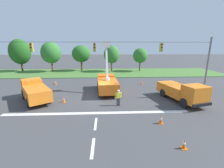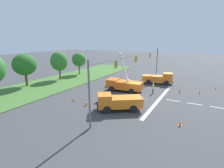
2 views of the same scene
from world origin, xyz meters
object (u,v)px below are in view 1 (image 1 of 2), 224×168
at_px(tree_east, 112,54).
at_px(road_worker, 118,97).
at_px(utility_truck_support_far, 182,92).
at_px(traffic_cone_far_left, 142,82).
at_px(utility_truck_bucket_lift, 107,83).
at_px(tree_centre, 81,54).
at_px(tree_far_east, 140,56).
at_px(traffic_cone_foreground_left, 56,82).
at_px(traffic_cone_mid_left, 184,144).
at_px(traffic_cone_lane_edge_a, 161,119).
at_px(traffic_cone_mid_right, 45,87).
at_px(traffic_cone_lane_edge_b, 64,100).
at_px(tree_far_west, 20,52).
at_px(tree_west, 51,53).
at_px(utility_truck_support_near, 35,91).

distance_m(tree_east, road_worker, 22.16).
xyz_separation_m(utility_truck_support_far, traffic_cone_far_left, (-2.63, 8.10, -0.84)).
bearing_deg(utility_truck_bucket_lift, utility_truck_support_far, -25.92).
distance_m(tree_centre, tree_far_east, 14.65).
relative_size(utility_truck_support_far, traffic_cone_foreground_left, 9.14).
height_order(traffic_cone_mid_left, traffic_cone_lane_edge_a, traffic_cone_lane_edge_a).
bearing_deg(tree_centre, traffic_cone_mid_right, -99.50).
distance_m(road_worker, traffic_cone_lane_edge_b, 6.22).
bearing_deg(tree_centre, traffic_cone_mid_left, -70.54).
height_order(tree_centre, utility_truck_bucket_lift, utility_truck_bucket_lift).
relative_size(traffic_cone_lane_edge_a, traffic_cone_lane_edge_b, 1.12).
height_order(tree_east, traffic_cone_mid_left, tree_east).
bearing_deg(tree_east, utility_truck_bucket_lift, -94.56).
relative_size(tree_far_west, tree_far_east, 1.37).
bearing_deg(traffic_cone_mid_left, utility_truck_bucket_lift, 110.73).
xyz_separation_m(tree_west, traffic_cone_mid_right, (4.15, -15.51, -4.22)).
xyz_separation_m(tree_centre, road_worker, (7.34, -23.44, -3.30)).
bearing_deg(utility_truck_support_far, utility_truck_support_near, 176.47).
bearing_deg(traffic_cone_lane_edge_a, traffic_cone_lane_edge_b, 150.62).
height_order(tree_east, traffic_cone_far_left, tree_east).
bearing_deg(traffic_cone_foreground_left, traffic_cone_far_left, -1.80).
distance_m(tree_far_west, tree_east, 22.34).
distance_m(tree_far_west, traffic_cone_mid_left, 39.90).
bearing_deg(tree_west, utility_truck_support_near, -76.55).
relative_size(tree_far_west, traffic_cone_mid_right, 9.88).
bearing_deg(utility_truck_support_near, tree_west, 103.45).
bearing_deg(traffic_cone_far_left, traffic_cone_mid_right, -170.89).
bearing_deg(tree_far_east, tree_far_west, 177.46).
height_order(tree_west, tree_east, tree_west).
bearing_deg(road_worker, utility_truck_support_near, 168.28).
bearing_deg(tree_far_east, tree_west, 179.36).
xyz_separation_m(utility_truck_support_far, traffic_cone_foreground_left, (-16.87, 8.55, -0.82)).
height_order(road_worker, traffic_cone_mid_left, road_worker).
relative_size(tree_east, traffic_cone_foreground_left, 8.91).
bearing_deg(utility_truck_bucket_lift, utility_truck_support_near, -159.79).
height_order(tree_east, road_worker, tree_east).
distance_m(utility_truck_bucket_lift, road_worker, 5.16).
bearing_deg(utility_truck_bucket_lift, tree_centre, 108.62).
distance_m(tree_centre, traffic_cone_lane_edge_b, 22.63).
xyz_separation_m(tree_centre, utility_truck_support_near, (-2.13, -21.48, -3.12)).
bearing_deg(traffic_cone_mid_left, tree_west, 121.24).
height_order(utility_truck_bucket_lift, traffic_cone_foreground_left, utility_truck_bucket_lift).
relative_size(utility_truck_bucket_lift, road_worker, 3.83).
bearing_deg(traffic_cone_lane_edge_a, traffic_cone_mid_left, -84.38).
xyz_separation_m(traffic_cone_lane_edge_b, traffic_cone_far_left, (10.73, 7.82, 0.02)).
bearing_deg(road_worker, tree_centre, 107.38).
xyz_separation_m(utility_truck_support_far, road_worker, (-7.30, -0.93, -0.18)).
distance_m(tree_far_west, utility_truck_support_near, 24.99).
height_order(tree_far_west, traffic_cone_foreground_left, tree_far_west).
xyz_separation_m(road_worker, traffic_cone_mid_left, (3.46, -7.10, -0.70)).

